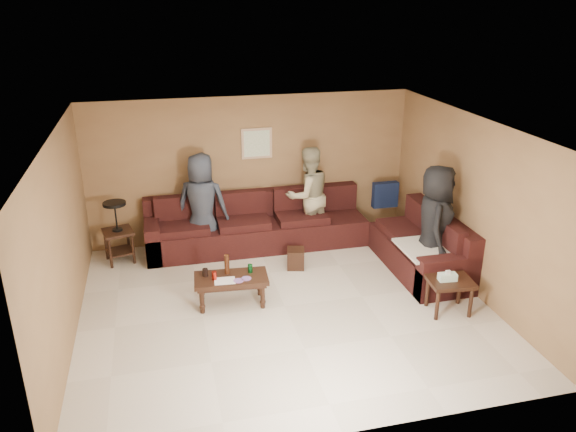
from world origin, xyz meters
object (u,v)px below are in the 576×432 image
object	(u,v)px
waste_bin	(296,258)
person_middle	(308,195)
side_table_right	(450,284)
person_right	(435,224)
person_left	(202,205)
sectional_sofa	(312,237)
coffee_table	(231,281)
end_table_left	(118,231)

from	to	relation	value
waste_bin	person_middle	distance (m)	1.26
side_table_right	person_right	xyz separation A→B (m)	(0.21, 0.94, 0.48)
person_left	person_middle	size ratio (longest dim) A/B	1.01
sectional_sofa	waste_bin	size ratio (longest dim) A/B	14.56
side_table_right	person_right	size ratio (longest dim) A/B	0.35
coffee_table	waste_bin	world-z (taller)	coffee_table
end_table_left	side_table_right	world-z (taller)	end_table_left
end_table_left	waste_bin	size ratio (longest dim) A/B	3.19
person_middle	sectional_sofa	bearing A→B (deg)	67.50
waste_bin	sectional_sofa	bearing A→B (deg)	47.03
sectional_sofa	coffee_table	world-z (taller)	sectional_sofa
sectional_sofa	waste_bin	distance (m)	0.58
person_middle	end_table_left	bearing A→B (deg)	-12.78
person_left	person_middle	world-z (taller)	person_left
person_left	person_middle	distance (m)	1.80
coffee_table	side_table_right	xyz separation A→B (m)	(2.83, -0.90, 0.05)
side_table_right	person_middle	distance (m)	3.01
coffee_table	person_left	size ratio (longest dim) A/B	0.61
person_right	person_middle	bearing A→B (deg)	62.96
sectional_sofa	coffee_table	distance (m)	1.98
side_table_right	person_left	world-z (taller)	person_left
sectional_sofa	person_right	xyz separation A→B (m)	(1.53, -1.22, 0.57)
end_table_left	person_middle	distance (m)	3.18
coffee_table	person_middle	bearing A→B (deg)	48.63
sectional_sofa	side_table_right	world-z (taller)	sectional_sofa
end_table_left	person_right	size ratio (longest dim) A/B	0.57
end_table_left	person_middle	world-z (taller)	person_middle
sectional_sofa	side_table_right	bearing A→B (deg)	-58.74
person_left	person_right	distance (m)	3.67
person_middle	waste_bin	bearing A→B (deg)	50.43
person_right	waste_bin	bearing A→B (deg)	90.65
side_table_right	waste_bin	distance (m)	2.45
end_table_left	waste_bin	world-z (taller)	end_table_left
side_table_right	person_right	world-z (taller)	person_right
coffee_table	waste_bin	distance (m)	1.45
sectional_sofa	person_middle	xyz separation A→B (m)	(0.08, 0.56, 0.52)
sectional_sofa	person_right	size ratio (longest dim) A/B	2.60
side_table_right	waste_bin	bearing A→B (deg)	133.82
coffee_table	person_right	bearing A→B (deg)	0.90
coffee_table	person_left	xyz separation A→B (m)	(-0.20, 1.77, 0.49)
coffee_table	person_right	distance (m)	3.09
side_table_right	person_left	distance (m)	4.06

